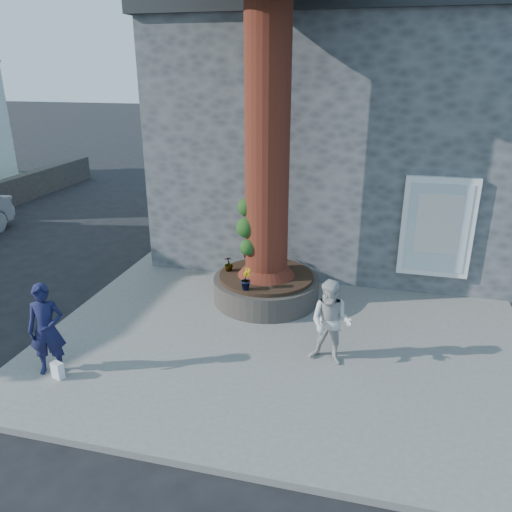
# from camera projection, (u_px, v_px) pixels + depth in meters

# --- Properties ---
(ground) EXTENTS (120.00, 120.00, 0.00)m
(ground) POSITION_uv_depth(u_px,v_px,m) (201.00, 345.00, 9.45)
(ground) COLOR black
(ground) RESTS_ON ground
(pavement) EXTENTS (9.00, 8.00, 0.12)m
(pavement) POSITION_uv_depth(u_px,v_px,m) (289.00, 327.00, 10.00)
(pavement) COLOR slate
(pavement) RESTS_ON ground
(yellow_line) EXTENTS (0.10, 30.00, 0.01)m
(yellow_line) POSITION_uv_depth(u_px,v_px,m) (87.00, 305.00, 11.06)
(yellow_line) COLOR yellow
(yellow_line) RESTS_ON ground
(stone_shop) EXTENTS (10.30, 8.30, 6.30)m
(stone_shop) POSITION_uv_depth(u_px,v_px,m) (366.00, 133.00, 14.28)
(stone_shop) COLOR #444748
(stone_shop) RESTS_ON ground
(planter) EXTENTS (2.30, 2.30, 0.60)m
(planter) POSITION_uv_depth(u_px,v_px,m) (266.00, 287.00, 10.94)
(planter) COLOR black
(planter) RESTS_ON pavement
(man) EXTENTS (0.68, 0.57, 1.60)m
(man) POSITION_uv_depth(u_px,v_px,m) (47.00, 329.00, 8.15)
(man) COLOR #141639
(man) RESTS_ON pavement
(woman) EXTENTS (0.83, 0.69, 1.52)m
(woman) POSITION_uv_depth(u_px,v_px,m) (331.00, 323.00, 8.45)
(woman) COLOR beige
(woman) RESTS_ON pavement
(shopping_bag) EXTENTS (0.23, 0.18, 0.28)m
(shopping_bag) POSITION_uv_depth(u_px,v_px,m) (58.00, 370.00, 8.21)
(shopping_bag) COLOR white
(shopping_bag) RESTS_ON pavement
(plant_a) EXTENTS (0.21, 0.17, 0.35)m
(plant_a) POSITION_uv_depth(u_px,v_px,m) (245.00, 251.00, 11.70)
(plant_a) COLOR gray
(plant_a) RESTS_ON planter
(plant_b) EXTENTS (0.29, 0.29, 0.45)m
(plant_b) POSITION_uv_depth(u_px,v_px,m) (246.00, 279.00, 10.03)
(plant_b) COLOR gray
(plant_b) RESTS_ON planter
(plant_c) EXTENTS (0.25, 0.25, 0.33)m
(plant_c) POSITION_uv_depth(u_px,v_px,m) (229.00, 264.00, 10.96)
(plant_c) COLOR gray
(plant_c) RESTS_ON planter
(plant_d) EXTENTS (0.34, 0.36, 0.32)m
(plant_d) POSITION_uv_depth(u_px,v_px,m) (273.00, 254.00, 11.55)
(plant_d) COLOR gray
(plant_d) RESTS_ON planter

